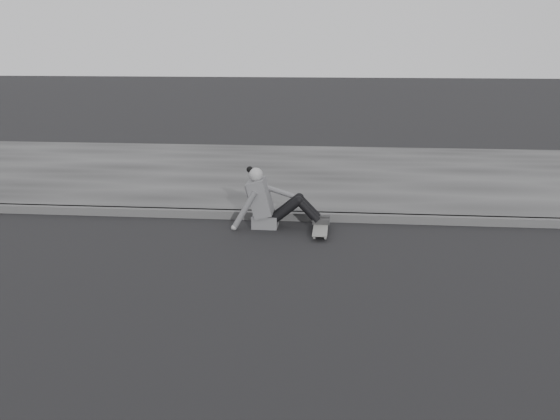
# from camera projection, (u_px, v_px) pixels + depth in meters

# --- Properties ---
(ground) EXTENTS (80.00, 80.00, 0.00)m
(ground) POSITION_uv_depth(u_px,v_px,m) (512.00, 294.00, 6.58)
(ground) COLOR black
(ground) RESTS_ON ground
(curb) EXTENTS (24.00, 0.16, 0.12)m
(curb) POSITION_uv_depth(u_px,v_px,m) (466.00, 221.00, 9.04)
(curb) COLOR #464646
(curb) RESTS_ON ground
(sidewalk) EXTENTS (24.00, 6.00, 0.12)m
(sidewalk) POSITION_uv_depth(u_px,v_px,m) (436.00, 177.00, 11.94)
(sidewalk) COLOR #383838
(sidewalk) RESTS_ON ground
(skateboard) EXTENTS (0.20, 0.78, 0.09)m
(skateboard) POSITION_uv_depth(u_px,v_px,m) (320.00, 229.00, 8.62)
(skateboard) COLOR gray
(skateboard) RESTS_ON ground
(seated_woman) EXTENTS (1.38, 0.46, 0.88)m
(seated_woman) POSITION_uv_depth(u_px,v_px,m) (270.00, 203.00, 8.85)
(seated_woman) COLOR #565658
(seated_woman) RESTS_ON ground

